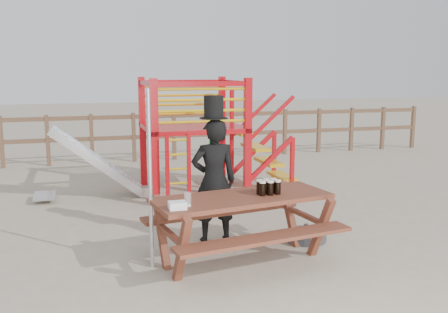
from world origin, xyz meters
The scene contains 10 objects.
ground centered at (0.00, 0.00, 0.00)m, with size 60.00×60.00×0.00m, color tan.
back_fence centered at (0.00, 7.00, 0.74)m, with size 15.09×0.09×1.20m.
playground_fort centered at (0.12, 3.58, 1.07)m, with size 4.71×1.84×2.10m.
picnic_table centered at (0.00, 0.06, 0.50)m, with size 2.25×1.72×0.80m.
man_with_hat centered at (-0.13, 0.85, 0.86)m, with size 0.61×0.42×1.91m.
metal_pole centered at (-1.04, 0.18, 1.01)m, with size 0.04×0.04×2.03m, color #B2B2B7.
parasol_base centered at (1.04, 0.52, 0.06)m, with size 0.53×0.53×0.23m.
paper_bag centered at (-0.83, -0.28, 0.84)m, with size 0.18×0.14×0.08m, color white.
stout_pints centered at (0.31, 0.05, 0.88)m, with size 0.27×0.18×0.17m.
empty_glasses centered at (-0.70, -0.20, 0.86)m, with size 0.07×0.07×0.15m.
Camera 1 is at (-1.77, -5.24, 2.23)m, focal length 40.00 mm.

